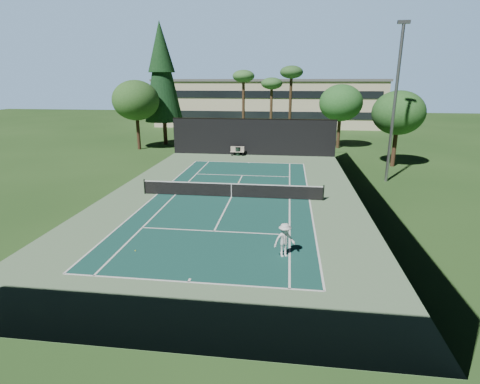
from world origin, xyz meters
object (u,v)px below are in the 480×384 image
object	(u,v)px
tennis_net	(231,190)
player	(285,240)
tennis_ball_a	(135,251)
tennis_ball_d	(179,182)
tennis_ball_b	(238,182)
park_bench	(237,151)
trash_bin	(238,151)
tennis_ball_c	(218,190)

from	to	relation	value
tennis_net	player	size ratio (longest dim) A/B	7.83
player	tennis_ball_a	distance (m)	7.22
tennis_net	tennis_ball_d	xyz separation A→B (m)	(-4.83, 3.38, -0.52)
tennis_ball_b	park_bench	xyz separation A→B (m)	(-1.62, 11.32, 0.51)
tennis_ball_d	trash_bin	world-z (taller)	trash_bin
player	tennis_ball_b	size ratio (longest dim) A/B	22.21
tennis_ball_d	tennis_ball_a	bearing A→B (deg)	-83.19
park_bench	trash_bin	world-z (taller)	park_bench
tennis_ball_b	trash_bin	xyz separation A→B (m)	(-1.57, 11.41, 0.44)
tennis_net	tennis_ball_b	size ratio (longest dim) A/B	174.02
tennis_ball_d	tennis_net	bearing A→B (deg)	-34.99
tennis_net	tennis_ball_a	bearing A→B (deg)	-109.53
tennis_net	tennis_ball_a	xyz separation A→B (m)	(-3.32, -9.35, -0.52)
tennis_ball_d	park_bench	bearing A→B (deg)	75.25
tennis_net	park_bench	size ratio (longest dim) A/B	8.60
tennis_ball_c	trash_bin	bearing A→B (deg)	91.59
tennis_ball_b	park_bench	world-z (taller)	park_bench
player	park_bench	xyz separation A→B (m)	(-5.51, 24.40, -0.28)
tennis_ball_c	tennis_ball_d	bearing A→B (deg)	152.19
tennis_ball_a	park_bench	world-z (taller)	park_bench
trash_bin	park_bench	bearing A→B (deg)	-121.90
tennis_ball_c	trash_bin	size ratio (longest dim) A/B	0.07
tennis_ball_b	tennis_ball_d	world-z (taller)	tennis_ball_d
tennis_net	tennis_ball_c	size ratio (longest dim) A/B	189.59
tennis_ball_a	tennis_ball_c	distance (m)	11.02
tennis_ball_c	tennis_net	bearing A→B (deg)	-50.47
tennis_net	tennis_ball_c	distance (m)	1.98
tennis_ball_a	tennis_ball_c	bearing A→B (deg)	79.03
tennis_ball_a	tennis_ball_b	world-z (taller)	tennis_ball_b
tennis_net	player	distance (m)	9.76
tennis_net	trash_bin	bearing A→B (deg)	95.91
tennis_ball_d	trash_bin	xyz separation A→B (m)	(3.23, 12.14, 0.44)
player	tennis_net	bearing A→B (deg)	88.56
tennis_ball_d	park_bench	world-z (taller)	park_bench
tennis_ball_b	tennis_ball_d	bearing A→B (deg)	-171.34
tennis_ball_d	player	bearing A→B (deg)	-54.85
tennis_net	tennis_ball_b	distance (m)	4.15
tennis_ball_b	trash_bin	bearing A→B (deg)	97.83
tennis_ball_c	trash_bin	xyz separation A→B (m)	(-0.39, 14.05, 0.44)
trash_bin	tennis_ball_d	bearing A→B (deg)	-104.89
tennis_ball_a	tennis_ball_b	bearing A→B (deg)	76.32
tennis_ball_b	park_bench	size ratio (longest dim) A/B	0.05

